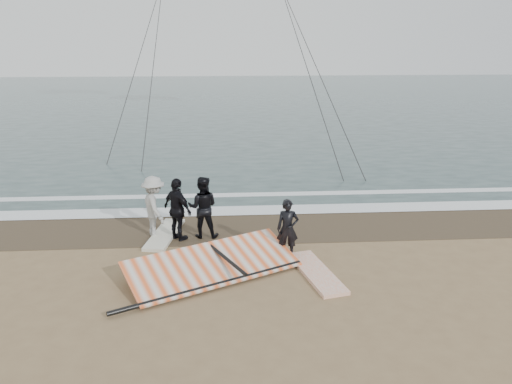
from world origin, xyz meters
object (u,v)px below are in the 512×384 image
(sail_rig, at_px, (211,265))
(man_main, at_px, (288,229))
(board_cream, at_px, (165,234))
(board_white, at_px, (316,273))

(sail_rig, bearing_deg, man_main, 21.72)
(board_cream, relative_size, sail_rig, 0.52)
(board_white, bearing_deg, sail_rig, 160.52)
(man_main, distance_m, sail_rig, 2.26)
(man_main, xyz_separation_m, board_white, (0.59, -1.10, -0.75))
(man_main, bearing_deg, sail_rig, -154.00)
(board_white, relative_size, sail_rig, 0.53)
(board_white, bearing_deg, board_cream, 132.76)
(board_white, bearing_deg, man_main, 105.35)
(man_main, xyz_separation_m, sail_rig, (-2.02, -0.80, -0.60))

